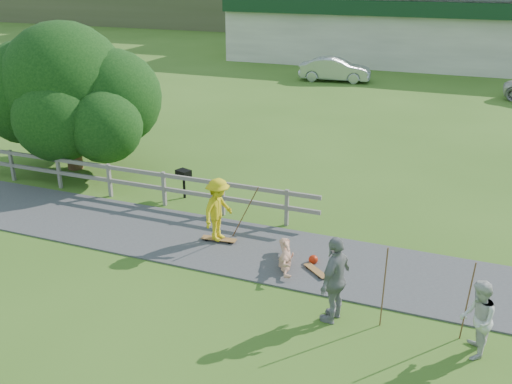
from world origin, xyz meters
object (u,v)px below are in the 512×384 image
car_silver (335,70)px  bbq (184,184)px  spectator_a (477,319)px  skater_fallen (286,256)px  skater_rider (218,213)px  spectator_b (335,279)px  tree (69,114)px

car_silver → bbq: size_ratio=4.74×
spectator_a → car_silver: size_ratio=0.35×
skater_fallen → spectator_a: (4.45, -1.95, 0.50)m
skater_rider → skater_fallen: size_ratio=1.09×
spectator_b → bbq: size_ratio=2.04×
spectator_b → bbq: bearing=-115.6°
skater_rider → spectator_b: (3.77, -2.36, 0.10)m
tree → bbq: size_ratio=7.40×
skater_rider → spectator_a: 7.02m
spectator_b → car_silver: size_ratio=0.43×
skater_fallen → bbq: bbq is taller
skater_rider → skater_fallen: (2.11, -0.57, -0.58)m
car_silver → skater_fallen: bearing=-175.0°
bbq → tree: bearing=-172.9°
skater_rider → bbq: bearing=53.0°
spectator_a → spectator_b: (-2.79, 0.16, 0.17)m
bbq → skater_fallen: bearing=-15.5°
spectator_a → tree: 15.31m
car_silver → spectator_b: bearing=-172.3°
skater_rider → bbq: 3.45m
bbq → skater_rider: bearing=-27.5°
skater_rider → tree: tree is taller
skater_fallen → car_silver: (-4.88, 24.01, 0.45)m
tree → spectator_b: bearing=-27.6°
skater_fallen → bbq: (-4.48, 3.04, 0.18)m
bbq → car_silver: bearing=109.8°
car_silver → tree: tree is taller
skater_rider → spectator_b: spectator_b is taller
skater_rider → skater_fallen: skater_rider is taller
skater_fallen → spectator_a: bearing=-42.6°
tree → skater_fallen: bearing=-23.1°
skater_rider → spectator_b: 4.45m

